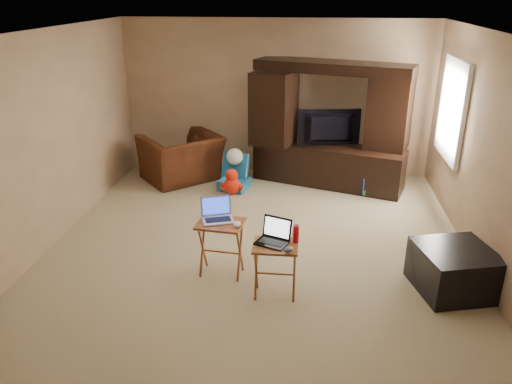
# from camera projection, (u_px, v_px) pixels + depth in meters

# --- Properties ---
(floor) EXTENTS (5.50, 5.50, 0.00)m
(floor) POSITION_uv_depth(u_px,v_px,m) (258.00, 247.00, 6.07)
(floor) COLOR #C5B889
(floor) RESTS_ON ground
(ceiling) EXTENTS (5.50, 5.50, 0.00)m
(ceiling) POSITION_uv_depth(u_px,v_px,m) (258.00, 32.00, 5.12)
(ceiling) COLOR silver
(ceiling) RESTS_ON ground
(wall_back) EXTENTS (5.00, 0.00, 5.00)m
(wall_back) POSITION_uv_depth(u_px,v_px,m) (277.00, 98.00, 8.13)
(wall_back) COLOR tan
(wall_back) RESTS_ON ground
(wall_front) EXTENTS (5.00, 0.00, 5.00)m
(wall_front) POSITION_uv_depth(u_px,v_px,m) (209.00, 280.00, 3.07)
(wall_front) COLOR tan
(wall_front) RESTS_ON ground
(wall_left) EXTENTS (0.00, 5.50, 5.50)m
(wall_left) POSITION_uv_depth(u_px,v_px,m) (47.00, 141.00, 5.86)
(wall_left) COLOR tan
(wall_left) RESTS_ON ground
(wall_right) EXTENTS (0.00, 5.50, 5.50)m
(wall_right) POSITION_uv_depth(u_px,v_px,m) (490.00, 156.00, 5.34)
(wall_right) COLOR tan
(wall_right) RESTS_ON ground
(window_pane) EXTENTS (0.00, 1.20, 1.20)m
(window_pane) POSITION_uv_depth(u_px,v_px,m) (454.00, 110.00, 6.71)
(window_pane) COLOR white
(window_pane) RESTS_ON ground
(window_frame) EXTENTS (0.06, 1.14, 1.34)m
(window_frame) POSITION_uv_depth(u_px,v_px,m) (452.00, 110.00, 6.71)
(window_frame) COLOR white
(window_frame) RESTS_ON ground
(entertainment_center) EXTENTS (2.41, 1.30, 1.92)m
(entertainment_center) POSITION_uv_depth(u_px,v_px,m) (330.00, 125.00, 7.66)
(entertainment_center) COLOR black
(entertainment_center) RESTS_ON floor
(television) EXTENTS (0.98, 0.29, 0.56)m
(television) POSITION_uv_depth(u_px,v_px,m) (330.00, 129.00, 7.64)
(television) COLOR black
(television) RESTS_ON entertainment_center
(recliner) EXTENTS (1.52, 1.51, 0.74)m
(recliner) POSITION_uv_depth(u_px,v_px,m) (181.00, 158.00, 8.06)
(recliner) COLOR #46230F
(recliner) RESTS_ON floor
(child_rocker) EXTENTS (0.52, 0.57, 0.55)m
(child_rocker) POSITION_uv_depth(u_px,v_px,m) (234.00, 172.00, 7.71)
(child_rocker) COLOR #19608E
(child_rocker) RESTS_ON floor
(plush_toy) EXTENTS (0.36, 0.30, 0.40)m
(plush_toy) POSITION_uv_depth(u_px,v_px,m) (232.00, 181.00, 7.56)
(plush_toy) COLOR red
(plush_toy) RESTS_ON floor
(push_toy) EXTENTS (0.59, 0.47, 0.40)m
(push_toy) POSITION_uv_depth(u_px,v_px,m) (378.00, 181.00, 7.58)
(push_toy) COLOR blue
(push_toy) RESTS_ON floor
(ottoman) EXTENTS (0.89, 0.89, 0.47)m
(ottoman) POSITION_uv_depth(u_px,v_px,m) (454.00, 270.00, 5.12)
(ottoman) COLOR black
(ottoman) RESTS_ON floor
(tray_table_left) EXTENTS (0.52, 0.43, 0.62)m
(tray_table_left) POSITION_uv_depth(u_px,v_px,m) (221.00, 249.00, 5.38)
(tray_table_left) COLOR #AA5529
(tray_table_left) RESTS_ON floor
(tray_table_right) EXTENTS (0.45, 0.36, 0.58)m
(tray_table_right) POSITION_uv_depth(u_px,v_px,m) (275.00, 270.00, 5.01)
(tray_table_right) COLOR brown
(tray_table_right) RESTS_ON floor
(laptop_left) EXTENTS (0.40, 0.36, 0.24)m
(laptop_left) POSITION_uv_depth(u_px,v_px,m) (218.00, 211.00, 5.25)
(laptop_left) COLOR #AEAFB3
(laptop_left) RESTS_ON tray_table_left
(laptop_right) EXTENTS (0.37, 0.35, 0.24)m
(laptop_right) POSITION_uv_depth(u_px,v_px,m) (272.00, 233.00, 4.87)
(laptop_right) COLOR black
(laptop_right) RESTS_ON tray_table_right
(mouse_left) EXTENTS (0.10, 0.14, 0.05)m
(mouse_left) POSITION_uv_depth(u_px,v_px,m) (237.00, 224.00, 5.17)
(mouse_left) COLOR white
(mouse_left) RESTS_ON tray_table_left
(mouse_right) EXTENTS (0.11, 0.14, 0.05)m
(mouse_right) POSITION_uv_depth(u_px,v_px,m) (288.00, 249.00, 4.77)
(mouse_right) COLOR #3A3A3E
(mouse_right) RESTS_ON tray_table_right
(water_bottle) EXTENTS (0.06, 0.06, 0.18)m
(water_bottle) POSITION_uv_depth(u_px,v_px,m) (296.00, 234.00, 4.92)
(water_bottle) COLOR red
(water_bottle) RESTS_ON tray_table_right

